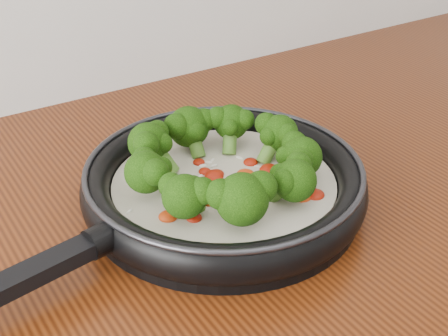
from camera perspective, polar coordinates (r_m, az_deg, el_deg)
skillet at (r=0.71m, az=-0.18°, el=-1.25°), size 0.52×0.37×0.09m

